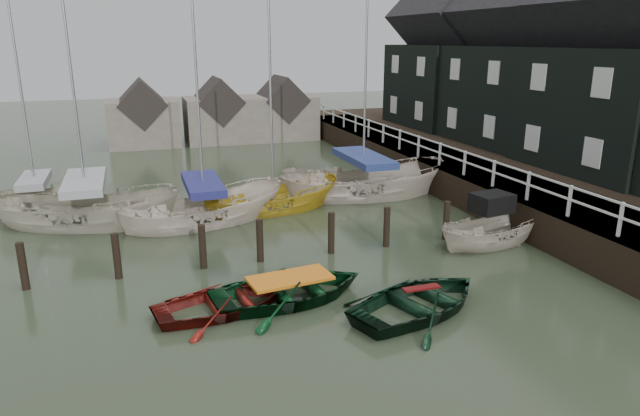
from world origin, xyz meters
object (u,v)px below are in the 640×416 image
object	(u,v)px
rowboat_dkgreen	(420,311)
sailboat_e	(38,207)
rowboat_green	(290,300)
sailboat_d	(363,194)
rowboat_red	(224,311)
sailboat_c	(273,209)
motorboat	(492,241)
sailboat_b	(205,220)
sailboat_a	(89,222)

from	to	relation	value
rowboat_dkgreen	sailboat_e	world-z (taller)	sailboat_e
rowboat_green	sailboat_d	world-z (taller)	sailboat_d
rowboat_red	sailboat_c	distance (m)	9.31
motorboat	sailboat_e	size ratio (longest dim) A/B	0.48
sailboat_b	sailboat_a	bearing A→B (deg)	62.83
rowboat_red	sailboat_b	bearing A→B (deg)	-13.18
sailboat_a	rowboat_green	bearing A→B (deg)	-128.03
sailboat_b	motorboat	bearing A→B (deg)	-133.18
rowboat_red	sailboat_e	world-z (taller)	sailboat_e
motorboat	sailboat_e	distance (m)	18.31
motorboat	sailboat_b	bearing A→B (deg)	49.64
rowboat_green	sailboat_a	world-z (taller)	sailboat_a
sailboat_a	sailboat_c	xyz separation A→B (m)	(7.21, -0.37, -0.04)
rowboat_red	rowboat_dkgreen	bearing A→B (deg)	-117.84
rowboat_dkgreen	sailboat_e	size ratio (longest dim) A/B	0.44
rowboat_dkgreen	sailboat_c	bearing A→B (deg)	-12.01
sailboat_d	sailboat_c	bearing A→B (deg)	109.60
rowboat_red	sailboat_d	world-z (taller)	sailboat_d
sailboat_a	sailboat_c	size ratio (longest dim) A/B	1.02
sailboat_b	rowboat_green	bearing A→B (deg)	177.96
rowboat_red	sailboat_c	size ratio (longest dim) A/B	0.35
rowboat_green	sailboat_e	bearing A→B (deg)	26.38
sailboat_a	sailboat_b	xyz separation A→B (m)	(4.27, -1.18, 0.00)
sailboat_a	rowboat_dkgreen	bearing A→B (deg)	-121.04
rowboat_dkgreen	sailboat_b	bearing A→B (deg)	4.86
motorboat	rowboat_dkgreen	bearing A→B (deg)	119.77
motorboat	sailboat_c	bearing A→B (deg)	35.21
rowboat_green	sailboat_c	world-z (taller)	sailboat_c
sailboat_e	sailboat_a	bearing A→B (deg)	-145.94
sailboat_a	sailboat_d	distance (m)	11.63
rowboat_red	sailboat_e	bearing A→B (deg)	17.05
rowboat_red	sailboat_a	bearing A→B (deg)	13.17
sailboat_c	sailboat_d	distance (m)	4.50
rowboat_dkgreen	motorboat	size ratio (longest dim) A/B	0.92
rowboat_green	sailboat_d	size ratio (longest dim) A/B	0.34
motorboat	sailboat_e	xyz separation A→B (m)	(-15.58, 9.61, -0.03)
sailboat_a	sailboat_d	world-z (taller)	sailboat_d
sailboat_a	rowboat_red	bearing A→B (deg)	-137.43
rowboat_green	sailboat_c	bearing A→B (deg)	-17.79
rowboat_green	motorboat	xyz separation A→B (m)	(7.85, 2.11, 0.09)
sailboat_a	sailboat_d	xyz separation A→B (m)	(11.62, 0.53, 0.00)
motorboat	sailboat_a	world-z (taller)	sailboat_a
sailboat_b	sailboat_c	xyz separation A→B (m)	(2.94, 0.81, -0.05)
motorboat	sailboat_e	bearing A→B (deg)	49.47
rowboat_dkgreen	sailboat_e	bearing A→B (deg)	18.82
sailboat_c	sailboat_b	bearing A→B (deg)	97.98
rowboat_green	motorboat	world-z (taller)	motorboat
rowboat_green	sailboat_b	bearing A→B (deg)	2.62
sailboat_a	sailboat_e	bearing A→B (deg)	57.25
sailboat_b	sailboat_e	world-z (taller)	sailboat_b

